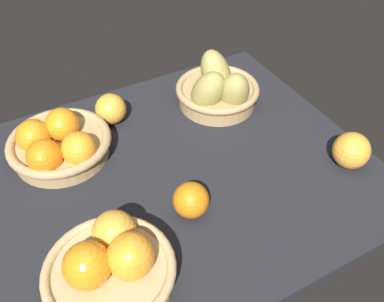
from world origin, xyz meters
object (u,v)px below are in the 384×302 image
(loose_orange_front_gap, at_px, (351,150))
(loose_orange_side_gap, at_px, (191,200))
(basket_far_right, at_px, (111,268))
(basket_near_right, at_px, (58,144))
(basket_near_left_pears, at_px, (218,90))
(loose_orange_back_gap, at_px, (111,109))

(loose_orange_front_gap, relative_size, loose_orange_side_gap, 1.13)
(basket_far_right, bearing_deg, basket_near_right, -91.86)
(loose_orange_front_gap, bearing_deg, basket_near_right, -30.73)
(basket_near_left_pears, height_order, loose_orange_back_gap, basket_near_left_pears)
(loose_orange_back_gap, bearing_deg, loose_orange_side_gap, 95.37)
(basket_near_left_pears, distance_m, basket_far_right, 0.56)
(basket_near_right, bearing_deg, loose_orange_side_gap, 122.74)
(basket_near_left_pears, bearing_deg, loose_orange_back_gap, -14.71)
(basket_near_right, relative_size, loose_orange_side_gap, 3.19)
(basket_near_left_pears, xyz_separation_m, basket_far_right, (0.43, 0.36, 0.00))
(basket_near_left_pears, bearing_deg, loose_orange_side_gap, 50.41)
(basket_near_right, xyz_separation_m, basket_far_right, (0.01, 0.36, 0.01))
(basket_near_left_pears, height_order, basket_far_right, basket_near_left_pears)
(basket_near_left_pears, distance_m, loose_orange_back_gap, 0.28)
(loose_orange_side_gap, bearing_deg, loose_orange_front_gap, 172.77)
(basket_near_left_pears, distance_m, basket_near_right, 0.42)
(loose_orange_back_gap, bearing_deg, basket_far_right, 69.26)
(basket_near_right, xyz_separation_m, loose_orange_front_gap, (-0.56, 0.33, 0.00))
(basket_far_right, bearing_deg, loose_orange_front_gap, -177.29)
(loose_orange_front_gap, relative_size, loose_orange_back_gap, 1.08)
(basket_near_left_pears, xyz_separation_m, loose_orange_back_gap, (0.27, -0.07, -0.01))
(basket_near_right, relative_size, loose_orange_back_gap, 3.06)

